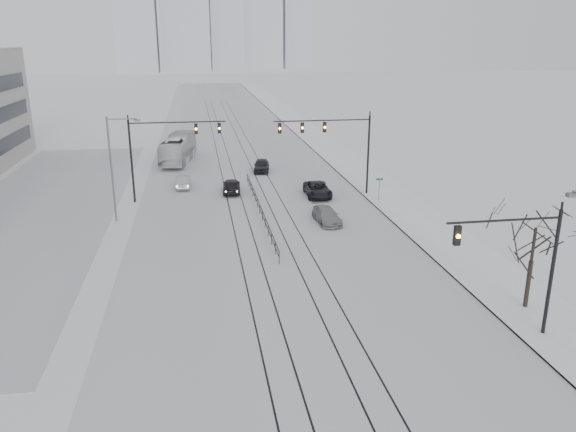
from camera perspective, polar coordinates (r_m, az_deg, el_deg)
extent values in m
cube|color=silver|center=(79.66, -5.37, 6.53)|extent=(22.00, 260.00, 0.02)
cube|color=white|center=(81.66, 4.19, 6.88)|extent=(5.00, 260.00, 0.16)
cube|color=gray|center=(81.13, 2.49, 6.83)|extent=(0.10, 260.00, 0.12)
cube|color=silver|center=(57.06, -23.88, 0.68)|extent=(14.00, 60.00, 0.03)
cube|color=black|center=(60.02, -6.45, 2.88)|extent=(0.10, 180.00, 0.01)
cube|color=black|center=(60.10, -5.12, 2.94)|extent=(0.10, 180.00, 0.01)
cube|color=black|center=(60.31, -2.84, 3.04)|extent=(0.10, 180.00, 0.01)
cube|color=black|center=(60.47, -1.52, 3.10)|extent=(0.10, 180.00, 0.01)
cube|color=#A8AFB8|center=(279.42, -15.26, 19.47)|extent=(18.00, 18.00, 55.00)
cube|color=#A8AFB8|center=(294.69, -6.29, 19.14)|extent=(16.00, 16.00, 48.00)
cube|color=#A8AFB8|center=(304.57, -2.82, 20.66)|extent=(20.00, 20.00, 64.00)
cube|color=#A8AFB8|center=(314.97, 0.85, 18.39)|extent=(14.00, 14.00, 40.00)
cylinder|color=black|center=(32.00, 25.20, -5.42)|extent=(0.20, 0.20, 7.00)
cylinder|color=black|center=(29.41, 21.13, -0.41)|extent=(6.00, 0.12, 0.12)
cube|color=black|center=(28.49, 16.81, -1.91)|extent=(0.32, 0.24, 1.00)
sphere|color=orange|center=(28.37, 16.93, -2.00)|extent=(0.22, 0.22, 0.22)
cylinder|color=black|center=(56.72, 8.14, 6.09)|extent=(0.20, 0.20, 8.00)
cylinder|color=black|center=(54.90, 3.50, 9.66)|extent=(9.50, 0.12, 0.12)
cube|color=black|center=(54.24, -0.85, 8.90)|extent=(0.32, 0.24, 1.00)
sphere|color=orange|center=(54.10, -0.83, 8.88)|extent=(0.22, 0.22, 0.22)
cube|color=black|center=(54.60, 1.46, 8.96)|extent=(0.32, 0.24, 1.00)
sphere|color=orange|center=(54.46, 1.49, 8.94)|extent=(0.22, 0.22, 0.22)
cube|color=black|center=(55.05, 3.74, 9.00)|extent=(0.32, 0.24, 1.00)
sphere|color=orange|center=(54.91, 3.77, 8.98)|extent=(0.22, 0.22, 0.22)
cylinder|color=black|center=(55.51, -15.61, 5.37)|extent=(0.20, 0.20, 8.00)
cylinder|color=black|center=(54.58, -11.17, 9.33)|extent=(9.00, 0.12, 0.12)
cube|color=black|center=(54.69, -7.00, 8.85)|extent=(0.32, 0.24, 1.00)
sphere|color=orange|center=(54.55, -6.99, 8.83)|extent=(0.22, 0.22, 0.22)
cube|color=black|center=(54.65, -9.33, 8.74)|extent=(0.32, 0.24, 1.00)
sphere|color=orange|center=(54.51, -9.33, 8.72)|extent=(0.22, 0.22, 0.22)
cube|color=#595B60|center=(27.13, 26.91, 1.93)|extent=(0.50, 0.25, 0.18)
cylinder|color=#595B60|center=(49.71, -17.48, 4.43)|extent=(0.16, 0.16, 9.00)
cylinder|color=#595B60|center=(48.82, -16.53, 9.43)|extent=(2.40, 0.10, 0.10)
cube|color=#595B60|center=(48.71, -15.10, 9.35)|extent=(0.50, 0.25, 0.18)
cylinder|color=black|center=(35.45, 23.19, -6.48)|extent=(0.26, 0.26, 3.00)
cylinder|color=black|center=(34.65, 23.63, -3.07)|extent=(0.18, 0.18, 2.50)
cube|color=black|center=(50.35, -2.91, 1.21)|extent=(0.06, 24.00, 0.06)
cube|color=black|center=(50.46, -2.90, 0.77)|extent=(0.06, 24.00, 0.06)
cylinder|color=#595B60|center=(54.66, 9.24, 2.59)|extent=(0.06, 0.06, 2.40)
cube|color=#0C4C19|center=(54.40, 9.30, 3.71)|extent=(0.70, 0.04, 0.18)
imported|color=black|center=(57.78, -5.76, 3.07)|extent=(2.07, 4.51, 1.50)
imported|color=#9B9EA2|center=(60.47, -10.62, 3.44)|extent=(1.49, 4.09, 1.34)
imported|color=black|center=(56.27, 3.02, 2.70)|extent=(2.53, 5.16, 1.41)
imported|color=gray|center=(48.16, 3.96, 0.04)|extent=(2.09, 4.52, 1.28)
imported|color=black|center=(66.99, -2.71, 5.14)|extent=(2.40, 4.57, 1.48)
imported|color=silver|center=(73.66, -11.08, 6.71)|extent=(4.63, 12.37, 3.36)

